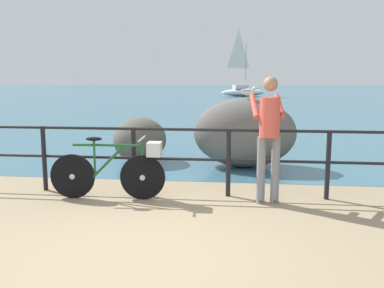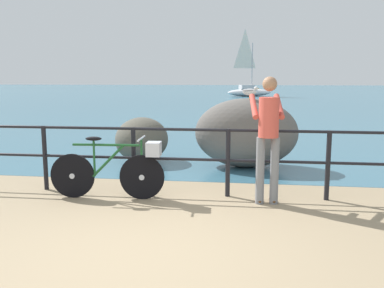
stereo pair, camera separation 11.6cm
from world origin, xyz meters
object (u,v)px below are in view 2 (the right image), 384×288
at_px(bicycle, 117,168).
at_px(breakwater_boulder_main, 246,133).
at_px(sailboat, 249,89).
at_px(person_at_railing, 268,134).
at_px(breakwater_boulder_left, 142,139).
at_px(seagull, 250,91).

height_order(bicycle, breakwater_boulder_main, breakwater_boulder_main).
bearing_deg(sailboat, breakwater_boulder_main, -115.04).
xyz_separation_m(breakwater_boulder_main, sailboat, (0.08, 31.40, 0.03)).
xyz_separation_m(person_at_railing, breakwater_boulder_main, (-0.31, 2.41, -0.31)).
relative_size(breakwater_boulder_main, breakwater_boulder_left, 1.57).
bearing_deg(seagull, person_at_railing, -78.09).
xyz_separation_m(bicycle, sailboat, (1.94, 33.87, 0.24)).
height_order(person_at_railing, sailboat, sailboat).
relative_size(person_at_railing, breakwater_boulder_main, 0.88).
xyz_separation_m(breakwater_boulder_main, breakwater_boulder_left, (-2.19, 0.29, -0.21)).
bearing_deg(sailboat, breakwater_boulder_left, -119.07).
xyz_separation_m(seagull, sailboat, (0.03, 31.48, -0.79)).
bearing_deg(person_at_railing, breakwater_boulder_main, 0.83).
distance_m(bicycle, breakwater_boulder_main, 3.10).
relative_size(breakwater_boulder_left, sailboat, 0.21).
distance_m(bicycle, person_at_railing, 2.23).
bearing_deg(sailboat, seagull, -114.94).
bearing_deg(person_at_railing, bicycle, 85.15).
bearing_deg(person_at_railing, seagull, -0.19).
xyz_separation_m(person_at_railing, breakwater_boulder_left, (-2.50, 2.70, -0.52)).
bearing_deg(breakwater_boulder_main, sailboat, 89.86).
height_order(bicycle, person_at_railing, person_at_railing).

